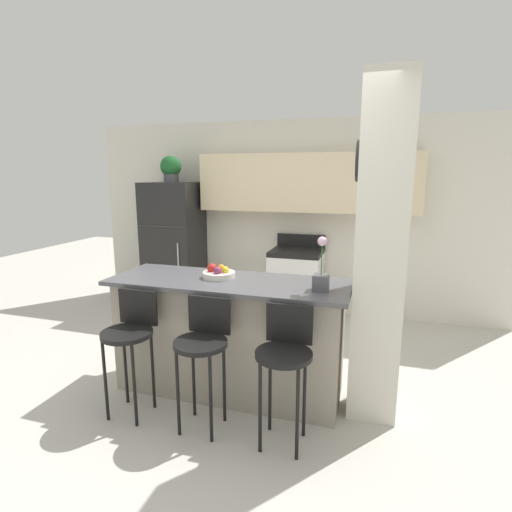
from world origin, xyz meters
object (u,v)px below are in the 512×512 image
(bar_stool_right, at_px, (285,355))
(orchid_vase, at_px, (321,276))
(bar_stool_left, at_px, (130,334))
(bar_stool_mid, at_px, (203,344))
(stove_range, at_px, (296,284))
(fruit_bowl, at_px, (218,273))
(refrigerator, at_px, (174,246))
(potted_plant_on_fridge, at_px, (171,168))

(bar_stool_right, distance_m, orchid_vase, 0.66)
(bar_stool_right, relative_size, orchid_vase, 2.35)
(bar_stool_left, height_order, bar_stool_mid, same)
(stove_range, height_order, orchid_vase, orchid_vase)
(bar_stool_right, height_order, fruit_bowl, fruit_bowl)
(fruit_bowl, bearing_deg, refrigerator, 127.70)
(bar_stool_mid, bearing_deg, fruit_bowl, 100.62)
(bar_stool_right, distance_m, fruit_bowl, 1.00)
(stove_range, distance_m, potted_plant_on_fridge, 2.27)
(bar_stool_left, relative_size, orchid_vase, 2.35)
(bar_stool_left, relative_size, fruit_bowl, 3.52)
(refrigerator, height_order, bar_stool_left, refrigerator)
(potted_plant_on_fridge, xyz_separation_m, fruit_bowl, (1.43, -1.85, -0.90))
(stove_range, distance_m, bar_stool_left, 2.59)
(refrigerator, height_order, stove_range, refrigerator)
(bar_stool_mid, distance_m, fruit_bowl, 0.70)
(stove_range, xyz_separation_m, orchid_vase, (0.59, -2.01, 0.65))
(stove_range, xyz_separation_m, bar_stool_left, (-0.80, -2.46, 0.19))
(refrigerator, bearing_deg, fruit_bowl, -52.30)
(refrigerator, height_order, bar_stool_mid, refrigerator)
(bar_stool_left, height_order, potted_plant_on_fridge, potted_plant_on_fridge)
(bar_stool_right, bearing_deg, refrigerator, 131.50)
(refrigerator, relative_size, fruit_bowl, 6.36)
(stove_range, height_order, potted_plant_on_fridge, potted_plant_on_fridge)
(bar_stool_left, relative_size, bar_stool_right, 1.00)
(bar_stool_left, distance_m, bar_stool_mid, 0.61)
(bar_stool_left, xyz_separation_m, bar_stool_right, (1.22, 0.00, 0.00))
(refrigerator, xyz_separation_m, potted_plant_on_fridge, (-0.00, 0.00, 1.06))
(potted_plant_on_fridge, bearing_deg, orchid_vase, -40.58)
(potted_plant_on_fridge, height_order, orchid_vase, potted_plant_on_fridge)
(bar_stool_left, bearing_deg, orchid_vase, 17.79)
(refrigerator, distance_m, fruit_bowl, 2.35)
(bar_stool_right, relative_size, fruit_bowl, 3.52)
(stove_range, bearing_deg, potted_plant_on_fridge, -179.11)
(refrigerator, xyz_separation_m, bar_stool_left, (0.93, -2.43, -0.22))
(stove_range, relative_size, orchid_vase, 2.59)
(bar_stool_mid, xyz_separation_m, fruit_bowl, (-0.11, 0.58, 0.38))
(bar_stool_right, bearing_deg, stove_range, 99.65)
(stove_range, distance_m, orchid_vase, 2.19)
(bar_stool_mid, relative_size, bar_stool_right, 1.00)
(stove_range, height_order, bar_stool_mid, stove_range)
(refrigerator, xyz_separation_m, orchid_vase, (2.32, -1.98, 0.24))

